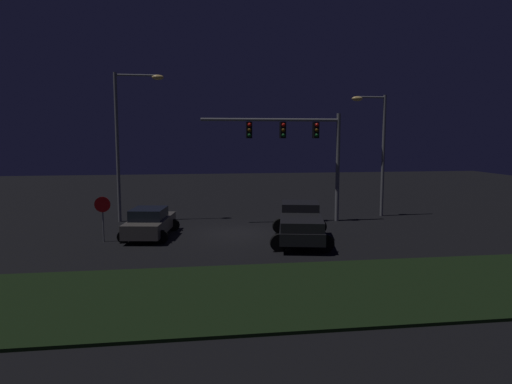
{
  "coord_description": "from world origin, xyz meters",
  "views": [
    {
      "loc": [
        -2.3,
        -24.32,
        5.12
      ],
      "look_at": [
        1.34,
        1.01,
        2.06
      ],
      "focal_mm": 32.54,
      "sensor_mm": 36.0,
      "label": 1
    }
  ],
  "objects_px": {
    "car_sedan": "(150,223)",
    "traffic_signal_gantry": "(299,140)",
    "stop_sign": "(103,210)",
    "street_lamp_left": "(127,129)",
    "pickup_truck": "(301,221)",
    "street_lamp_right": "(377,140)"
  },
  "relations": [
    {
      "from": "street_lamp_right",
      "to": "stop_sign",
      "type": "bearing_deg",
      "value": -162.0
    },
    {
      "from": "car_sedan",
      "to": "traffic_signal_gantry",
      "type": "relative_size",
      "value": 0.56
    },
    {
      "from": "car_sedan",
      "to": "stop_sign",
      "type": "height_order",
      "value": "stop_sign"
    },
    {
      "from": "pickup_truck",
      "to": "street_lamp_right",
      "type": "xyz_separation_m",
      "value": [
        6.52,
        6.49,
        3.88
      ]
    },
    {
      "from": "street_lamp_left",
      "to": "street_lamp_right",
      "type": "bearing_deg",
      "value": -1.08
    },
    {
      "from": "car_sedan",
      "to": "traffic_signal_gantry",
      "type": "xyz_separation_m",
      "value": [
        8.49,
        3.03,
        4.16
      ]
    },
    {
      "from": "street_lamp_left",
      "to": "street_lamp_right",
      "type": "height_order",
      "value": "street_lamp_left"
    },
    {
      "from": "pickup_truck",
      "to": "car_sedan",
      "type": "distance_m",
      "value": 7.71
    },
    {
      "from": "car_sedan",
      "to": "street_lamp_left",
      "type": "distance_m",
      "value": 6.89
    },
    {
      "from": "traffic_signal_gantry",
      "to": "street_lamp_right",
      "type": "height_order",
      "value": "street_lamp_right"
    },
    {
      "from": "pickup_truck",
      "to": "traffic_signal_gantry",
      "type": "xyz_separation_m",
      "value": [
        1.08,
        5.14,
        3.9
      ]
    },
    {
      "from": "pickup_truck",
      "to": "street_lamp_left",
      "type": "height_order",
      "value": "street_lamp_left"
    },
    {
      "from": "pickup_truck",
      "to": "stop_sign",
      "type": "xyz_separation_m",
      "value": [
        -9.57,
        1.27,
        0.56
      ]
    },
    {
      "from": "car_sedan",
      "to": "street_lamp_left",
      "type": "relative_size",
      "value": 0.52
    },
    {
      "from": "traffic_signal_gantry",
      "to": "street_lamp_left",
      "type": "bearing_deg",
      "value": 170.76
    },
    {
      "from": "pickup_truck",
      "to": "street_lamp_left",
      "type": "bearing_deg",
      "value": 64.85
    },
    {
      "from": "pickup_truck",
      "to": "traffic_signal_gantry",
      "type": "height_order",
      "value": "traffic_signal_gantry"
    },
    {
      "from": "stop_sign",
      "to": "street_lamp_left",
      "type": "bearing_deg",
      "value": 84.34
    },
    {
      "from": "street_lamp_left",
      "to": "street_lamp_right",
      "type": "relative_size",
      "value": 1.15
    },
    {
      "from": "car_sedan",
      "to": "street_lamp_left",
      "type": "bearing_deg",
      "value": 28.35
    },
    {
      "from": "car_sedan",
      "to": "traffic_signal_gantry",
      "type": "distance_m",
      "value": 9.93
    },
    {
      "from": "car_sedan",
      "to": "street_lamp_right",
      "type": "height_order",
      "value": "street_lamp_right"
    }
  ]
}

